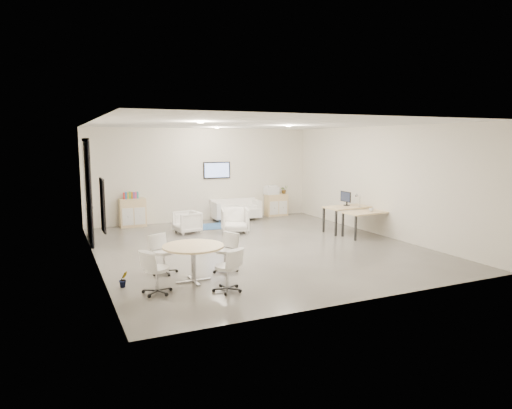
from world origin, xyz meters
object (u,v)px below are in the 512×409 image
object	(u,v)px
loveseat	(236,210)
desk_front	(368,214)
desk_rear	(350,209)
armchair_left	(187,221)
sideboard_left	(133,213)
sideboard_right	(276,205)
round_table	(193,249)
armchair_right	(235,219)

from	to	relation	value
loveseat	desk_front	world-z (taller)	desk_front
desk_front	desk_rear	bearing A→B (deg)	92.00
loveseat	armchair_left	world-z (taller)	loveseat
sideboard_left	armchair_left	size ratio (longest dim) A/B	1.28
sideboard_right	armchair_left	size ratio (longest dim) A/B	1.13
armchair_left	sideboard_left	bearing A→B (deg)	-149.95
desk_rear	desk_front	xyz separation A→B (m)	(0.09, -0.78, -0.05)
sideboard_left	sideboard_right	world-z (taller)	sideboard_left
desk_rear	round_table	size ratio (longest dim) A/B	1.30
loveseat	desk_rear	world-z (taller)	desk_rear
sideboard_right	armchair_left	distance (m)	4.27
sideboard_left	armchair_right	world-z (taller)	sideboard_left
armchair_right	round_table	world-z (taller)	armchair_right
loveseat	round_table	xyz separation A→B (m)	(-3.42, -6.29, 0.31)
sideboard_left	loveseat	xyz separation A→B (m)	(3.53, -0.18, -0.12)
sideboard_left	loveseat	bearing A→B (deg)	-2.97
sideboard_right	round_table	size ratio (longest dim) A/B	0.67
loveseat	desk_front	size ratio (longest dim) A/B	1.16
loveseat	desk_rear	bearing A→B (deg)	-51.95
armchair_left	round_table	size ratio (longest dim) A/B	0.59
armchair_left	desk_front	bearing A→B (deg)	51.73
loveseat	desk_front	xyz separation A→B (m)	(2.45, -4.24, 0.33)
desk_rear	round_table	xyz separation A→B (m)	(-5.78, -2.83, -0.06)
desk_rear	loveseat	bearing A→B (deg)	120.47
sideboard_right	desk_rear	bearing A→B (deg)	-79.92
sideboard_right	armchair_right	xyz separation A→B (m)	(-2.56, -2.26, 0.00)
loveseat	round_table	world-z (taller)	round_table
loveseat	armchair_right	distance (m)	2.24
armchair_left	desk_front	distance (m)	5.39
sideboard_right	desk_front	distance (m)	4.50
armchair_right	desk_rear	distance (m)	3.51
armchair_right	desk_front	xyz separation A→B (m)	(3.31, -2.17, 0.26)
sideboard_right	desk_front	bearing A→B (deg)	-80.51
armchair_left	desk_rear	bearing A→B (deg)	59.02
round_table	loveseat	bearing A→B (deg)	61.42
armchair_left	desk_rear	size ratio (longest dim) A/B	0.46
loveseat	sideboard_right	bearing A→B (deg)	10.31
sideboard_left	round_table	xyz separation A→B (m)	(0.11, -6.47, 0.19)
sideboard_left	sideboard_right	distance (m)	5.24
sideboard_left	armchair_left	bearing A→B (deg)	-51.97
armchair_left	armchair_right	bearing A→B (deg)	59.88
armchair_left	armchair_right	size ratio (longest dim) A/B	0.88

